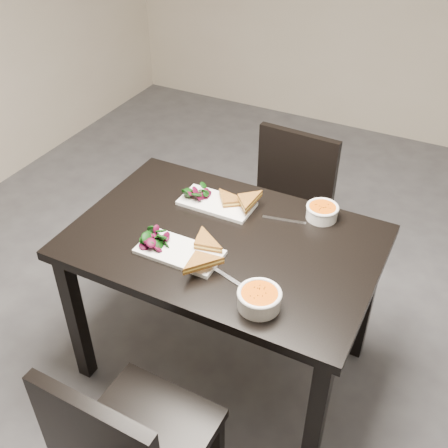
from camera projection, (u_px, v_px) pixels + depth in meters
name	position (u px, v px, depth m)	size (l,w,h in m)	color
ground	(309.00, 366.00, 2.54)	(5.00, 5.00, 0.00)	#47474C
table	(224.00, 257.00, 2.17)	(1.20, 0.80, 0.75)	black
chair_near	(128.00, 446.00, 1.70)	(0.43, 0.43, 0.85)	black
chair_far	(285.00, 206.00, 2.75)	(0.44, 0.44, 0.85)	black
plate_near	(180.00, 252.00, 2.03)	(0.32, 0.16, 0.02)	white
sandwich_near	(196.00, 248.00, 2.00)	(0.16, 0.12, 0.05)	#AD6B24
salad_near	(157.00, 238.00, 2.05)	(0.10, 0.09, 0.04)	black
soup_bowl_near	(259.00, 298.00, 1.80)	(0.15, 0.15, 0.07)	white
cutlery_near	(230.00, 279.00, 1.92)	(0.18, 0.02, 0.00)	silver
plate_far	(217.00, 203.00, 2.29)	(0.32, 0.16, 0.02)	white
sandwich_far	(229.00, 203.00, 2.24)	(0.16, 0.12, 0.05)	#AD6B24
salad_far	(196.00, 192.00, 2.31)	(0.10, 0.09, 0.04)	black
soup_bowl_far	(322.00, 211.00, 2.20)	(0.13, 0.13, 0.06)	white
cutlery_far	(284.00, 220.00, 2.21)	(0.18, 0.02, 0.00)	silver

